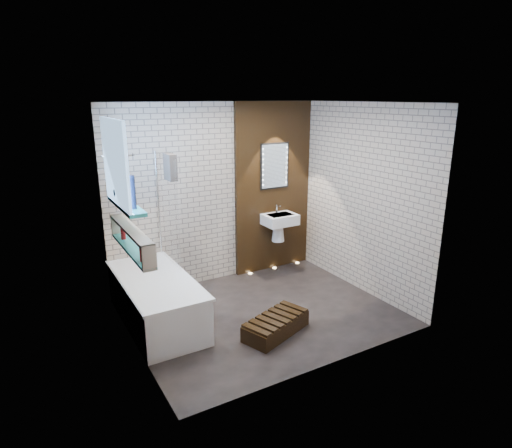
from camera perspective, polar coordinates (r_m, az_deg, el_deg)
ground at (r=5.70m, az=0.77°, el=-11.54°), size 3.20×3.20×0.00m
room_shell at (r=5.22m, az=0.82°, el=1.18°), size 3.24×3.20×2.60m
walnut_panel at (r=6.75m, az=2.24°, el=4.69°), size 1.30×0.06×2.60m
clerestory_window at (r=4.84m, az=-17.66°, el=6.50°), size 0.18×1.00×0.94m
display_niche at (r=4.82m, az=-15.96°, el=-2.00°), size 0.14×1.30×0.26m
bathtub at (r=5.50m, az=-12.90°, el=-9.66°), size 0.79×1.74×0.70m
bath_screen at (r=5.66m, az=-11.45°, el=1.85°), size 0.01×0.78×1.40m
towel at (r=5.37m, az=-11.14°, el=7.31°), size 0.09×0.24×0.32m
shower_head at (r=5.47m, az=-16.40°, el=8.71°), size 0.18×0.18×0.02m
washbasin at (r=6.72m, az=3.08°, el=0.12°), size 0.50×0.36×0.58m
led_mirror at (r=6.66m, az=2.45°, el=7.58°), size 0.50×0.02×0.70m
walnut_step at (r=5.23m, az=2.61°, el=-13.17°), size 0.91×0.63×0.19m
niche_bottles at (r=4.74m, az=-15.61°, el=-2.69°), size 0.06×0.85×0.15m
sill_vases at (r=4.94m, az=-16.78°, el=4.11°), size 0.22×0.50×0.35m
floor_uplights at (r=7.08m, az=2.43°, el=-5.73°), size 0.96×0.06×0.01m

